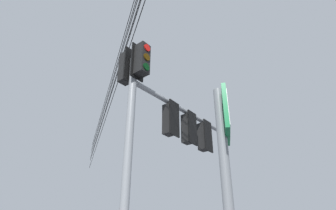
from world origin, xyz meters
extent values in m
cylinder|color=gray|center=(-0.31, -0.46, 3.28)|extent=(0.20, 0.20, 6.56)
cylinder|color=gray|center=(-1.41, 1.40, 5.84)|extent=(2.32, 3.78, 0.14)
cube|color=black|center=(-0.57, -0.61, 6.39)|extent=(0.41, 0.41, 0.90)
cube|color=black|center=(-0.42, -0.52, 6.39)|extent=(0.26, 0.40, 1.04)
cylinder|color=red|center=(-0.71, -0.69, 6.69)|extent=(0.13, 0.19, 0.20)
cylinder|color=#3C2703|center=(-0.71, -0.69, 6.39)|extent=(0.13, 0.19, 0.20)
cylinder|color=black|center=(-0.71, -0.69, 6.09)|extent=(0.13, 0.19, 0.20)
cube|color=black|center=(-0.05, -0.30, 6.39)|extent=(0.41, 0.41, 0.90)
cube|color=black|center=(-0.20, -0.39, 6.39)|extent=(0.26, 0.40, 1.04)
cylinder|color=red|center=(0.09, -0.22, 6.69)|extent=(0.13, 0.19, 0.20)
cylinder|color=#3C2703|center=(0.09, -0.22, 6.39)|extent=(0.13, 0.19, 0.20)
cylinder|color=black|center=(0.09, -0.22, 6.09)|extent=(0.13, 0.19, 0.20)
cube|color=black|center=(-1.06, 0.82, 5.29)|extent=(0.42, 0.42, 0.90)
cube|color=black|center=(-0.92, 0.91, 5.29)|extent=(0.27, 0.39, 1.04)
cylinder|color=red|center=(-1.20, 0.73, 5.59)|extent=(0.13, 0.18, 0.20)
cylinder|color=#3C2703|center=(-1.20, 0.73, 5.29)|extent=(0.13, 0.18, 0.20)
cylinder|color=black|center=(-1.20, 0.73, 4.99)|extent=(0.13, 0.18, 0.20)
cube|color=black|center=(-1.51, 1.57, 5.29)|extent=(0.42, 0.42, 0.90)
cube|color=black|center=(-1.37, 1.66, 5.29)|extent=(0.27, 0.39, 1.04)
cylinder|color=red|center=(-1.65, 1.48, 5.59)|extent=(0.13, 0.18, 0.20)
cylinder|color=#3C2703|center=(-1.65, 1.48, 5.29)|extent=(0.13, 0.18, 0.20)
cylinder|color=black|center=(-1.65, 1.48, 4.99)|extent=(0.13, 0.18, 0.20)
cube|color=black|center=(-1.96, 2.33, 5.29)|extent=(0.41, 0.41, 0.90)
cube|color=black|center=(-1.81, 2.42, 5.29)|extent=(0.26, 0.40, 1.04)
cylinder|color=red|center=(-2.10, 2.24, 5.59)|extent=(0.13, 0.19, 0.20)
cylinder|color=#3C2703|center=(-2.10, 2.24, 5.29)|extent=(0.13, 0.19, 0.20)
cylinder|color=black|center=(-2.10, 2.24, 4.99)|extent=(0.13, 0.19, 0.20)
cube|color=#0C7238|center=(4.18, -0.68, 2.86)|extent=(0.33, 0.21, 0.34)
cube|color=white|center=(4.18, -0.67, 2.86)|extent=(0.27, 0.17, 0.28)
cylinder|color=black|center=(-1.64, -0.43, 7.71)|extent=(29.28, 0.71, 0.15)
cylinder|color=black|center=(-1.64, -0.43, 8.28)|extent=(29.28, 0.71, 0.15)
cylinder|color=black|center=(-1.64, -0.43, 8.45)|extent=(29.28, 0.71, 0.15)
cylinder|color=black|center=(-1.64, -0.43, 8.86)|extent=(29.28, 0.71, 0.15)
cylinder|color=black|center=(-1.64, -0.43, 9.11)|extent=(29.28, 0.71, 0.15)
cylinder|color=black|center=(-1.64, -0.43, 9.53)|extent=(29.28, 0.71, 0.15)
camera|label=1|loc=(5.78, -1.70, 1.98)|focal=30.34mm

